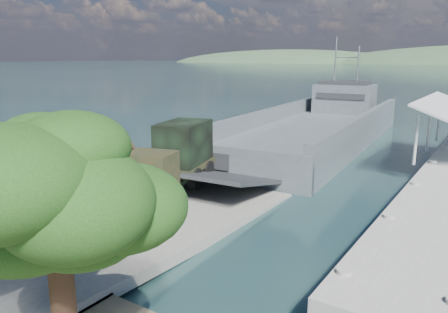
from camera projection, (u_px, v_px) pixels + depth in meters
ground at (134, 220)px, 22.08m from camera, size 1400.00×1400.00×0.00m
boat_ramp at (119, 222)px, 21.21m from camera, size 10.00×18.00×0.50m
shoreline_rocks at (64, 197)px, 25.81m from camera, size 3.20×5.60×0.90m
landing_craft at (314, 134)px, 41.25m from camera, size 12.05×38.15×11.17m
military_truck at (174, 158)px, 25.08m from camera, size 4.39×8.50×3.79m
soldier at (105, 192)px, 21.99m from camera, size 0.71×0.48×1.88m
overhang_tree at (55, 171)px, 10.28m from camera, size 7.49×6.90×6.80m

